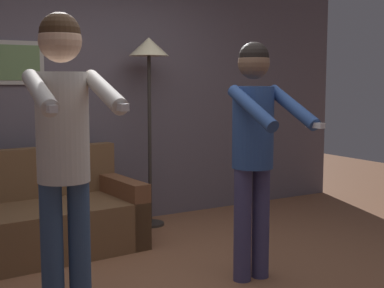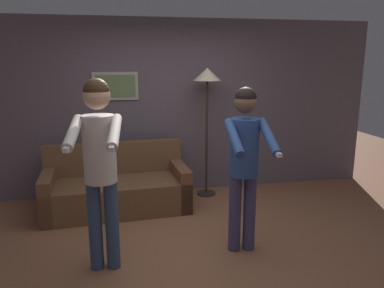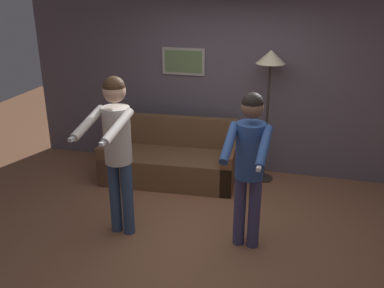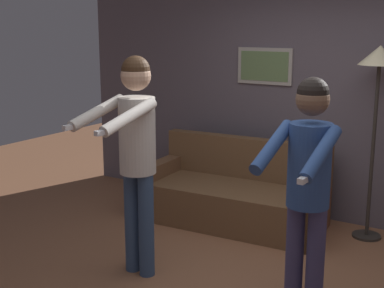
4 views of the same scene
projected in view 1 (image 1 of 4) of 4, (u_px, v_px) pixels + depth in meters
back_wall_assembly at (88, 97)px, 5.33m from camera, size 6.40×0.09×2.60m
couch at (25, 223)px, 4.48m from camera, size 1.95×0.97×0.87m
torchiere_lamp at (149, 64)px, 5.28m from camera, size 0.40×0.40×1.89m
person_standing_left at (64, 138)px, 3.03m from camera, size 0.47×0.77×1.84m
person_standing_right at (254, 137)px, 3.84m from camera, size 0.46×0.71×1.74m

